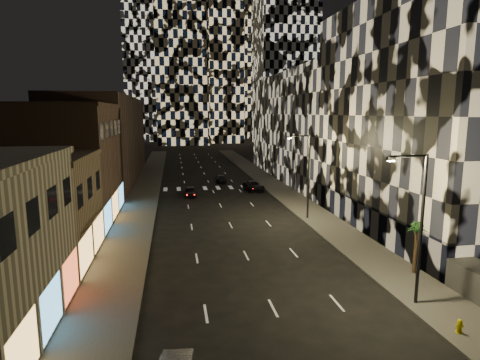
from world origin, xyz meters
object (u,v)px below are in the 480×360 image
object	(u,v)px
car_dark_oncoming	(221,178)
palm_tree	(417,231)
car_dark_rightlane	(254,186)
streetlight_near	(418,219)
streetlight_far	(307,171)
car_dark_midlane	(190,192)
fire_hydrant	(459,326)

from	to	relation	value
car_dark_oncoming	palm_tree	bearing A→B (deg)	107.29
car_dark_rightlane	palm_tree	size ratio (longest dim) A/B	1.33
streetlight_near	car_dark_oncoming	xyz separation A→B (m)	(-6.25, 45.05, -4.74)
car_dark_rightlane	palm_tree	xyz separation A→B (m)	(5.16, -32.74, 2.53)
car_dark_oncoming	palm_tree	xyz separation A→B (m)	(9.07, -40.84, 2.61)
palm_tree	streetlight_far	bearing A→B (deg)	100.13
palm_tree	car_dark_midlane	bearing A→B (deg)	116.05
car_dark_midlane	car_dark_rightlane	bearing A→B (deg)	15.84
car_dark_rightlane	streetlight_far	bearing A→B (deg)	-89.30
car_dark_midlane	palm_tree	xyz separation A→B (m)	(14.68, -30.02, 2.55)
streetlight_near	car_dark_midlane	world-z (taller)	streetlight_near
car_dark_oncoming	fire_hydrant	size ratio (longest dim) A/B	5.60
car_dark_rightlane	palm_tree	world-z (taller)	palm_tree
palm_tree	streetlight_near	bearing A→B (deg)	-123.78
fire_hydrant	car_dark_rightlane	bearing A→B (deg)	94.01
streetlight_far	car_dark_oncoming	xyz separation A→B (m)	(-6.25, 25.05, -4.74)
car_dark_oncoming	car_dark_rightlane	world-z (taller)	car_dark_rightlane
car_dark_midlane	fire_hydrant	distance (m)	39.66
streetlight_far	car_dark_midlane	world-z (taller)	streetlight_far
car_dark_oncoming	car_dark_rightlane	distance (m)	8.99
car_dark_rightlane	car_dark_oncoming	bearing A→B (deg)	108.67
car_dark_rightlane	fire_hydrant	bearing A→B (deg)	-93.13
streetlight_near	palm_tree	xyz separation A→B (m)	(2.82, 4.22, -2.14)
car_dark_oncoming	car_dark_midlane	bearing A→B (deg)	67.37
streetlight_far	palm_tree	size ratio (longest dim) A/B	2.42
streetlight_far	car_dark_oncoming	distance (m)	26.25
car_dark_oncoming	streetlight_far	bearing A→B (deg)	108.78
fire_hydrant	car_dark_midlane	bearing A→B (deg)	108.15
streetlight_near	palm_tree	world-z (taller)	streetlight_near
streetlight_near	fire_hydrant	bearing A→B (deg)	-81.81
car_dark_midlane	car_dark_oncoming	distance (m)	12.18
streetlight_near	streetlight_far	world-z (taller)	same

